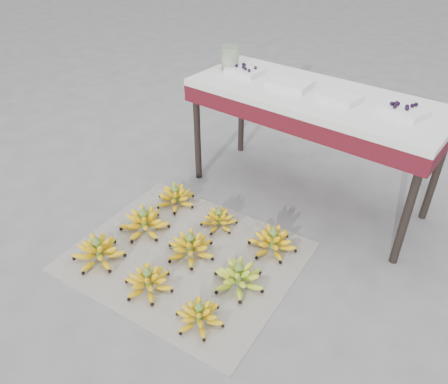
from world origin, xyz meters
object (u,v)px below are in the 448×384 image
Objects in this scene: bunch_mid_center at (191,247)px; bunch_back_center at (219,220)px; bunch_front_center at (148,281)px; bunch_front_right at (199,315)px; tray_far_right at (403,110)px; bunch_mid_right at (239,277)px; glass_jar at (230,58)px; newspaper_mat at (186,256)px; bunch_back_left at (176,197)px; tray_left at (289,84)px; tray_far_left at (244,71)px; bunch_mid_left at (144,222)px; tray_right at (339,98)px; bunch_front_left at (98,252)px; bunch_back_right at (273,242)px; vendor_table at (314,106)px.

bunch_mid_center is 0.32m from bunch_back_center.
bunch_front_center is 0.98× the size of bunch_front_right.
bunch_mid_right is at bearing -110.64° from tray_far_right.
newspaper_mat is at bearing -66.19° from glass_jar.
bunch_mid_right is (0.36, -0.02, -0.00)m from bunch_mid_center.
bunch_back_left is at bearing 130.89° from bunch_front_right.
bunch_front_center is 1.00× the size of tray_left.
bunch_back_left is (-0.42, 0.32, -0.00)m from bunch_mid_center.
bunch_front_center is 1.66m from tray_far_right.
tray_far_left is 0.15m from glass_jar.
tray_right is (0.75, 0.93, 0.71)m from bunch_mid_left.
bunch_front_left is 1.01m from bunch_back_right.
bunch_mid_right is 2.10× the size of glass_jar.
tray_far_right reaches higher than tray_far_left.
tray_left is (-0.31, 0.59, 0.72)m from bunch_back_right.
bunch_back_left is 1.23m from tray_right.
bunch_front_left is 1.47× the size of tray_right.
tray_right is (0.02, 0.94, 0.71)m from bunch_mid_right.
bunch_back_right is at bearing 12.01° from bunch_back_left.
bunch_back_left is 1.16× the size of tray_left.
bunch_back_left is at bearing 79.09° from bunch_mid_left.
bunch_front_left is at bearing -138.22° from newspaper_mat.
vendor_table is at bearing -177.90° from tray_far_right.
bunch_front_right is 0.32m from bunch_mid_right.
bunch_front_right is 1.81× the size of glass_jar.
tray_far_right is (0.69, 0.04, 0.00)m from tray_left.
tray_far_left is 0.36m from tray_left.
bunch_mid_left is 1.32× the size of bunch_mid_center.
bunch_front_center is at bearing -122.76° from bunch_back_right.
bunch_back_center is at bearing 96.66° from bunch_mid_center.
bunch_front_right is 0.77m from bunch_back_center.
bunch_back_left is 0.76m from bunch_back_right.
bunch_mid_center is (-0.36, 0.34, 0.01)m from bunch_front_right.
bunch_front_left is 0.75m from bunch_front_right.
bunch_front_right is at bearing -1.81° from bunch_front_center.
bunch_front_center is at bearing -119.35° from tray_far_right.
tray_right is 0.90× the size of tray_far_right.
glass_jar reaches higher than bunch_mid_right.
vendor_table is 0.19m from tray_right.
tray_far_right reaches higher than tray_right.
bunch_front_left is at bearing -108.54° from tray_left.
bunch_back_center is 1.24m from tray_far_right.
bunch_back_left is at bearing 77.94° from bunch_front_left.
bunch_back_left is (-0.78, 0.34, -0.00)m from bunch_mid_right.
bunch_back_left is at bearing -98.51° from tray_far_left.
tray_far_left is at bearing 176.21° from tray_left.
tray_far_left is at bearing -179.95° from vendor_table.
bunch_mid_left is (-0.38, 0.33, 0.01)m from bunch_front_center.
bunch_front_left reaches higher than bunch_front_center.
bunch_front_right is at bearing -94.48° from bunch_back_right.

